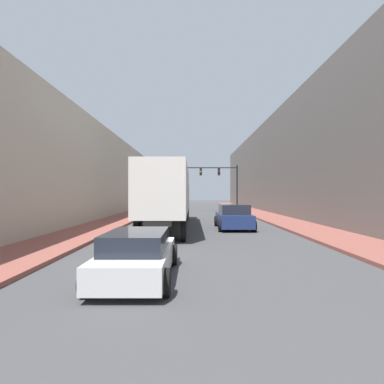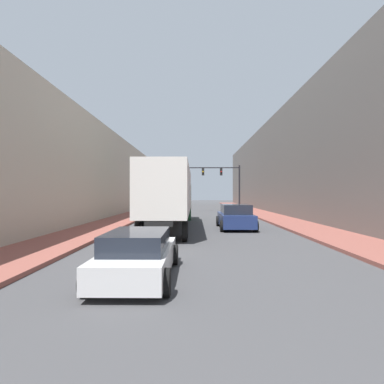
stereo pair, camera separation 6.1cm
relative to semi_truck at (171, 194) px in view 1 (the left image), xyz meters
The scene contains 8 objects.
sidewalk_right 12.52m from the semi_truck, 44.21° to the left, with size 3.08×80.00×0.15m.
sidewalk_left 10.02m from the semi_truck, 118.40° to the left, with size 3.08×80.00×0.15m.
building_right 16.24m from the semi_truck, 32.72° to the left, with size 6.00×80.00×11.07m.
building_left 12.73m from the semi_truck, 136.91° to the left, with size 6.00×80.00×8.27m.
semi_truck is the anchor object (origin of this frame).
sedan_car 12.42m from the semi_truck, 89.77° to the right, with size 1.99×4.30×1.29m.
suv_car 4.61m from the semi_truck, 13.21° to the right, with size 2.25×4.45×1.60m.
traffic_signal_gantry 17.67m from the semi_truck, 72.01° to the left, with size 6.88×0.35×5.79m.
Camera 1 is at (-0.56, 0.90, 2.32)m, focal length 28.00 mm.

